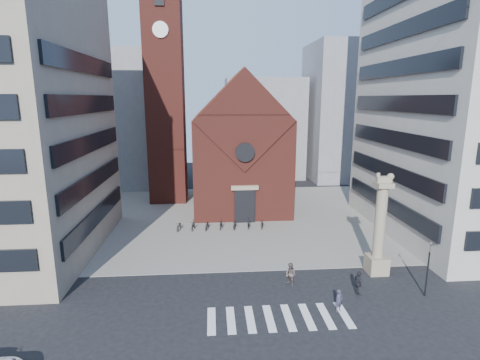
% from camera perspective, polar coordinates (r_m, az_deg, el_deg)
% --- Properties ---
extents(ground, '(120.00, 120.00, 0.00)m').
position_cam_1_polar(ground, '(29.54, 3.76, -17.13)').
color(ground, black).
rests_on(ground, ground).
extents(piazza, '(46.00, 30.00, 0.05)m').
position_cam_1_polar(piazza, '(46.90, 0.48, -5.64)').
color(piazza, gray).
rests_on(piazza, ground).
extents(zebra_crossing, '(10.20, 3.20, 0.01)m').
position_cam_1_polar(zebra_crossing, '(27.09, 5.94, -20.15)').
color(zebra_crossing, white).
rests_on(zebra_crossing, ground).
extents(church, '(12.00, 16.65, 18.00)m').
position_cam_1_polar(church, '(51.03, -0.08, 5.01)').
color(church, maroon).
rests_on(church, ground).
extents(campanile, '(5.50, 5.50, 31.20)m').
position_cam_1_polar(campanile, '(53.79, -11.32, 13.43)').
color(campanile, maroon).
rests_on(campanile, ground).
extents(bg_block_left, '(16.00, 14.00, 22.00)m').
position_cam_1_polar(bg_block_left, '(67.49, -18.50, 8.76)').
color(bg_block_left, gray).
rests_on(bg_block_left, ground).
extents(bg_block_mid, '(14.00, 12.00, 18.00)m').
position_cam_1_polar(bg_block_mid, '(71.32, 3.55, 7.92)').
color(bg_block_mid, gray).
rests_on(bg_block_mid, ground).
extents(bg_block_right, '(16.00, 14.00, 24.00)m').
position_cam_1_polar(bg_block_right, '(72.25, 16.79, 9.86)').
color(bg_block_right, gray).
rests_on(bg_block_right, ground).
extents(lion_column, '(1.63, 1.60, 8.68)m').
position_cam_1_polar(lion_column, '(33.50, 20.45, -7.75)').
color(lion_column, gray).
rests_on(lion_column, ground).
extents(traffic_light, '(0.13, 0.16, 4.30)m').
position_cam_1_polar(traffic_light, '(31.58, 26.71, -11.85)').
color(traffic_light, black).
rests_on(traffic_light, ground).
extents(pedestrian_0, '(0.69, 0.59, 1.61)m').
position_cam_1_polar(pedestrian_0, '(28.11, 14.86, -17.31)').
color(pedestrian_0, '#332F41').
rests_on(pedestrian_0, ground).
extents(pedestrian_1, '(1.13, 1.14, 1.85)m').
position_cam_1_polar(pedestrian_1, '(30.69, 7.72, -14.07)').
color(pedestrian_1, '#574945').
rests_on(pedestrian_1, ground).
extents(pedestrian_2, '(0.55, 1.15, 1.92)m').
position_cam_1_polar(pedestrian_2, '(30.43, 17.59, -14.76)').
color(pedestrian_2, '#222329').
rests_on(pedestrian_2, ground).
extents(scooter_0, '(0.93, 1.94, 0.98)m').
position_cam_1_polar(scooter_0, '(42.72, -9.26, -6.91)').
color(scooter_0, black).
rests_on(scooter_0, piazza).
extents(scooter_1, '(0.79, 1.87, 1.09)m').
position_cam_1_polar(scooter_1, '(42.59, -7.15, -6.83)').
color(scooter_1, black).
rests_on(scooter_1, piazza).
extents(scooter_2, '(0.93, 1.94, 0.98)m').
position_cam_1_polar(scooter_2, '(42.56, -5.04, -6.87)').
color(scooter_2, black).
rests_on(scooter_2, piazza).
extents(scooter_3, '(0.79, 1.87, 1.09)m').
position_cam_1_polar(scooter_3, '(42.55, -2.92, -6.76)').
color(scooter_3, black).
rests_on(scooter_3, piazza).
extents(scooter_4, '(0.93, 1.94, 0.98)m').
position_cam_1_polar(scooter_4, '(42.63, -0.81, -6.79)').
color(scooter_4, black).
rests_on(scooter_4, piazza).
extents(scooter_5, '(0.79, 1.87, 1.09)m').
position_cam_1_polar(scooter_5, '(42.73, 1.30, -6.66)').
color(scooter_5, black).
rests_on(scooter_5, piazza).
extents(scooter_6, '(0.93, 1.94, 0.98)m').
position_cam_1_polar(scooter_6, '(42.92, 3.39, -6.67)').
color(scooter_6, black).
rests_on(scooter_6, piazza).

